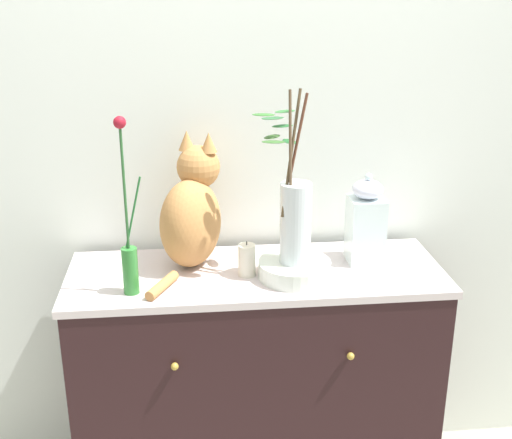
{
  "coord_description": "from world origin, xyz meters",
  "views": [
    {
      "loc": [
        -0.21,
        -1.96,
        1.82
      ],
      "look_at": [
        0.0,
        0.0,
        1.09
      ],
      "focal_mm": 46.41,
      "sensor_mm": 36.0,
      "label": 1
    }
  ],
  "objects_px": {
    "sideboard": "(256,388)",
    "vase_glass_clear": "(295,217)",
    "cat_sitting": "(192,212)",
    "jar_lidded_porcelain": "(366,222)",
    "vase_slim_green": "(129,250)",
    "candle_pillar": "(247,260)",
    "bowl_porcelain": "(294,269)"
  },
  "relations": [
    {
      "from": "sideboard",
      "to": "cat_sitting",
      "type": "xyz_separation_m",
      "value": [
        -0.2,
        0.09,
        0.63
      ]
    },
    {
      "from": "bowl_porcelain",
      "to": "jar_lidded_porcelain",
      "type": "bearing_deg",
      "value": 22.25
    },
    {
      "from": "sideboard",
      "to": "vase_glass_clear",
      "type": "xyz_separation_m",
      "value": [
        0.11,
        -0.06,
        0.66
      ]
    },
    {
      "from": "vase_slim_green",
      "to": "vase_glass_clear",
      "type": "bearing_deg",
      "value": 6.72
    },
    {
      "from": "sideboard",
      "to": "bowl_porcelain",
      "type": "distance_m",
      "value": 0.5
    },
    {
      "from": "cat_sitting",
      "to": "jar_lidded_porcelain",
      "type": "bearing_deg",
      "value": -3.97
    },
    {
      "from": "sideboard",
      "to": "jar_lidded_porcelain",
      "type": "bearing_deg",
      "value": 6.92
    },
    {
      "from": "vase_slim_green",
      "to": "candle_pillar",
      "type": "xyz_separation_m",
      "value": [
        0.36,
        0.09,
        -0.09
      ]
    },
    {
      "from": "vase_slim_green",
      "to": "candle_pillar",
      "type": "bearing_deg",
      "value": 13.6
    },
    {
      "from": "bowl_porcelain",
      "to": "candle_pillar",
      "type": "distance_m",
      "value": 0.16
    },
    {
      "from": "jar_lidded_porcelain",
      "to": "vase_glass_clear",
      "type": "bearing_deg",
      "value": -158.38
    },
    {
      "from": "cat_sitting",
      "to": "candle_pillar",
      "type": "relative_size",
      "value": 3.73
    },
    {
      "from": "cat_sitting",
      "to": "sideboard",
      "type": "bearing_deg",
      "value": -22.8
    },
    {
      "from": "vase_slim_green",
      "to": "jar_lidded_porcelain",
      "type": "height_order",
      "value": "vase_slim_green"
    },
    {
      "from": "vase_slim_green",
      "to": "bowl_porcelain",
      "type": "distance_m",
      "value": 0.53
    },
    {
      "from": "bowl_porcelain",
      "to": "jar_lidded_porcelain",
      "type": "relative_size",
      "value": 0.75
    },
    {
      "from": "sideboard",
      "to": "vase_slim_green",
      "type": "relative_size",
      "value": 2.26
    },
    {
      "from": "sideboard",
      "to": "bowl_porcelain",
      "type": "bearing_deg",
      "value": -26.71
    },
    {
      "from": "sideboard",
      "to": "vase_glass_clear",
      "type": "relative_size",
      "value": 2.27
    },
    {
      "from": "sideboard",
      "to": "candle_pillar",
      "type": "xyz_separation_m",
      "value": [
        -0.03,
        -0.03,
        0.51
      ]
    },
    {
      "from": "vase_slim_green",
      "to": "vase_glass_clear",
      "type": "height_order",
      "value": "vase_glass_clear"
    },
    {
      "from": "sideboard",
      "to": "jar_lidded_porcelain",
      "type": "xyz_separation_m",
      "value": [
        0.37,
        0.05,
        0.59
      ]
    },
    {
      "from": "sideboard",
      "to": "candle_pillar",
      "type": "distance_m",
      "value": 0.51
    },
    {
      "from": "sideboard",
      "to": "jar_lidded_porcelain",
      "type": "height_order",
      "value": "jar_lidded_porcelain"
    },
    {
      "from": "vase_slim_green",
      "to": "cat_sitting",
      "type": "bearing_deg",
      "value": 46.53
    },
    {
      "from": "cat_sitting",
      "to": "candle_pillar",
      "type": "distance_m",
      "value": 0.24
    },
    {
      "from": "vase_slim_green",
      "to": "jar_lidded_porcelain",
      "type": "distance_m",
      "value": 0.78
    },
    {
      "from": "vase_slim_green",
      "to": "candle_pillar",
      "type": "height_order",
      "value": "vase_slim_green"
    },
    {
      "from": "vase_glass_clear",
      "to": "candle_pillar",
      "type": "xyz_separation_m",
      "value": [
        -0.15,
        0.03,
        -0.15
      ]
    },
    {
      "from": "sideboard",
      "to": "cat_sitting",
      "type": "height_order",
      "value": "cat_sitting"
    },
    {
      "from": "vase_slim_green",
      "to": "sideboard",
      "type": "bearing_deg",
      "value": 16.53
    },
    {
      "from": "vase_glass_clear",
      "to": "jar_lidded_porcelain",
      "type": "xyz_separation_m",
      "value": [
        0.26,
        0.1,
        -0.07
      ]
    }
  ]
}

